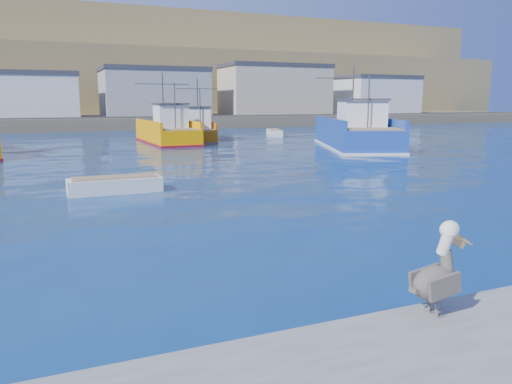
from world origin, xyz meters
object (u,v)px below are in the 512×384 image
Objects in this scene: boat_orange at (199,129)px; pelican at (438,275)px; skiff_far at (274,133)px; trawler_yellow_b at (168,132)px; trawler_blue at (356,133)px; skiff_mid at (115,186)px.

boat_orange reaches higher than pelican.
boat_orange is 1.98× the size of skiff_far.
pelican is (-4.86, -39.95, 0.14)m from trawler_yellow_b.
pelican is (-17.99, -44.78, 0.87)m from skiff_far.
boat_orange is 5.56× the size of pelican.
trawler_blue is at bearing 58.08° from pelican.
skiff_mid is (-7.84, -24.12, -0.74)m from trawler_yellow_b.
skiff_far is (13.13, 4.84, -0.73)m from trawler_yellow_b.
trawler_yellow_b reaches higher than skiff_mid.
boat_orange is 9.58m from skiff_far.
skiff_mid is (-21.29, -13.56, -0.90)m from trawler_blue.
trawler_yellow_b is 0.75× the size of trawler_blue.
trawler_blue is 3.74× the size of skiff_mid.
boat_orange is (-9.65, 13.31, -0.15)m from trawler_blue.
trawler_blue is 1.71× the size of boat_orange.
trawler_blue is 25.26m from skiff_mid.
pelican is at bearing -121.92° from trawler_blue.
trawler_yellow_b is at bearing 83.07° from pelican.
boat_orange is at bearing 78.53° from pelican.
boat_orange is at bearing -167.40° from skiff_far.
skiff_far is (-0.33, 15.39, -0.89)m from trawler_blue.
trawler_yellow_b is 1.28× the size of boat_orange.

